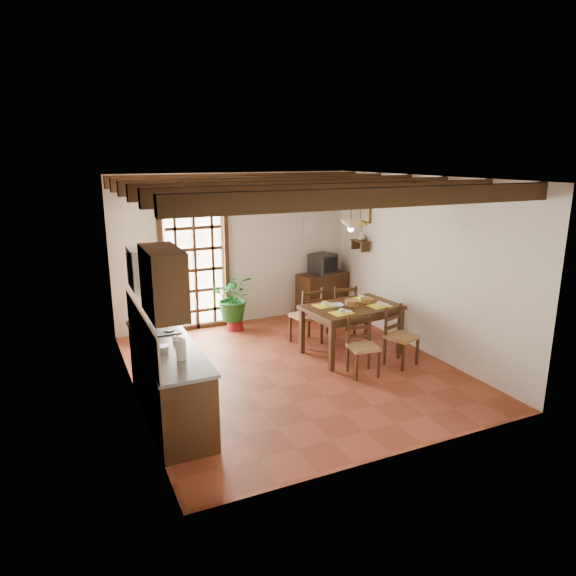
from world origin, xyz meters
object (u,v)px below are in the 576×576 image
chair_near_right (400,347)px  potted_plant (234,299)px  dining_table (352,312)px  chair_far_right (341,320)px  crt_tv (323,264)px  pendant_lamp (351,224)px  kitchen_counter (169,379)px  chair_near_left (363,357)px  sideboard (322,294)px  chair_far_left (306,326)px

chair_near_right → potted_plant: potted_plant is taller
dining_table → chair_near_right: 0.93m
chair_far_right → crt_tv: 1.47m
pendant_lamp → chair_far_right: bearing=67.6°
kitchen_counter → chair_near_left: bearing=0.4°
chair_near_right → dining_table: bearing=103.9°
kitchen_counter → chair_near_left: size_ratio=2.62×
kitchen_counter → sideboard: kitchen_counter is taller
chair_near_right → potted_plant: (-1.76, 2.58, 0.29)m
sideboard → chair_far_right: bearing=-114.4°
potted_plant → dining_table: bearing=-55.0°
chair_near_left → crt_tv: size_ratio=1.54×
potted_plant → chair_far_right: bearing=-34.4°
sideboard → dining_table: bearing=-117.1°
chair_far_right → potted_plant: bearing=-25.9°
chair_far_right → potted_plant: 1.96m
chair_far_left → kitchen_counter: bearing=20.6°
kitchen_counter → sideboard: (3.64, 2.83, -0.05)m
chair_near_left → dining_table: bearing=78.0°
chair_near_left → pendant_lamp: size_ratio=1.02×
dining_table → chair_far_right: 0.92m
kitchen_counter → crt_tv: bearing=37.7°
dining_table → chair_near_left: 0.94m
kitchen_counter → chair_near_left: (2.79, 0.02, -0.20)m
chair_near_right → crt_tv: size_ratio=1.62×
chair_near_right → chair_far_right: bearing=78.1°
kitchen_counter → potted_plant: bearing=56.7°
crt_tv → pendant_lamp: size_ratio=0.66×
chair_far_right → pendant_lamp: bearing=76.1°
kitchen_counter → chair_far_right: (3.36, 1.59, -0.18)m
kitchen_counter → sideboard: size_ratio=2.24×
chair_far_left → pendant_lamp: bearing=116.8°
chair_far_left → potted_plant: bearing=-62.5°
potted_plant → pendant_lamp: 2.68m
chair_far_right → sideboard: (0.28, 1.23, 0.13)m
chair_near_right → sideboard: size_ratio=0.90×
dining_table → potted_plant: (-1.32, 1.88, -0.12)m
dining_table → potted_plant: bearing=119.0°
crt_tv → pendant_lamp: bearing=-125.7°
kitchen_counter → chair_far_left: 3.04m
chair_near_left → crt_tv: 3.02m
chair_near_right → chair_far_left: bearing=104.0°
dining_table → crt_tv: bearing=68.3°
kitchen_counter → dining_table: size_ratio=1.45×
chair_near_left → crt_tv: crt_tv is taller
dining_table → crt_tv: (0.57, 2.01, 0.35)m
kitchen_counter → crt_tv: kitchen_counter is taller
chair_far_right → sideboard: 1.27m
chair_near_left → potted_plant: potted_plant is taller
kitchen_counter → sideboard: bearing=37.8°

